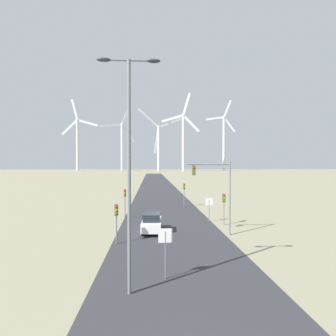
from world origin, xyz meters
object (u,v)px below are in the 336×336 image
stop_sign_far (209,205)px  wind_turbine_far_left (77,140)px  car_approaching (152,223)px  traffic_light_post_mid_left (125,197)px  stop_sign_near (165,244)px  traffic_light_post_near_right (224,202)px  wind_turbine_right (183,137)px  traffic_light_mast_overhead (216,184)px  streetlamp (129,151)px  traffic_light_post_mid_right (184,190)px  traffic_light_post_near_left (116,215)px  wind_turbine_left (122,142)px  wind_turbine_far_right (224,138)px  wind_turbine_center (159,143)px

stop_sign_far → wind_turbine_far_left: wind_turbine_far_left is taller
car_approaching → traffic_light_post_mid_left: bearing=115.1°
stop_sign_near → traffic_light_post_near_right: 14.42m
stop_sign_far → wind_turbine_right: 199.28m
traffic_light_mast_overhead → wind_turbine_far_left: size_ratio=0.10×
traffic_light_post_near_right → wind_turbine_right: bearing=84.2°
streetlamp → wind_turbine_right: (28.88, 211.96, 22.50)m
streetlamp → car_approaching: 13.46m
traffic_light_post_mid_left → traffic_light_mast_overhead: bearing=-42.5°
traffic_light_post_near_right → traffic_light_post_mid_right: 12.25m
traffic_light_post_near_left → traffic_light_post_mid_left: size_ratio=0.93×
wind_turbine_left → wind_turbine_far_right: wind_turbine_far_right is taller
stop_sign_near → wind_turbine_far_left: bearing=106.5°
stop_sign_near → wind_turbine_right: size_ratio=0.04×
stop_sign_near → traffic_light_post_mid_left: size_ratio=0.84×
stop_sign_far → traffic_light_post_near_right: 2.11m
wind_turbine_right → stop_sign_far: bearing=-96.2°
car_approaching → stop_sign_far: bearing=31.4°
stop_sign_far → traffic_light_post_near_left: 11.92m
traffic_light_mast_overhead → wind_turbine_far_right: bearing=74.1°
traffic_light_post_near_left → stop_sign_near: bearing=-62.0°
traffic_light_post_mid_right → traffic_light_mast_overhead: bearing=-86.6°
traffic_light_post_near_left → traffic_light_mast_overhead: size_ratio=0.48×
traffic_light_post_near_left → wind_turbine_left: bearing=96.1°
car_approaching → wind_turbine_far_right: size_ratio=0.06×
wind_turbine_far_left → wind_turbine_center: 73.93m
stop_sign_far → wind_turbine_far_right: (64.73, 223.62, 29.44)m
stop_sign_far → traffic_light_post_mid_right: bearing=98.3°
traffic_light_post_near_right → traffic_light_post_mid_left: bearing=157.4°
traffic_light_post_mid_left → traffic_light_mast_overhead: size_ratio=0.51×
wind_turbine_left → wind_turbine_far_right: (97.99, 8.56, 4.60)m
traffic_light_post_mid_right → stop_sign_far: bearing=-81.7°
traffic_light_post_near_right → car_approaching: traffic_light_post_near_right is taller
traffic_light_post_mid_right → wind_turbine_far_right: wind_turbine_far_right is taller
wind_turbine_center → wind_turbine_far_right: (64.64, 24.54, 6.43)m
wind_turbine_far_left → wind_turbine_left: (39.43, 3.42, -1.61)m
stop_sign_far → traffic_light_post_near_right: bearing=-52.4°
wind_turbine_right → wind_turbine_far_right: bearing=32.3°
stop_sign_far → wind_turbine_center: wind_turbine_center is taller
traffic_light_post_near_left → wind_turbine_center: bearing=87.4°
traffic_light_post_near_right → wind_turbine_far_right: 235.77m
stop_sign_far → traffic_light_post_mid_left: size_ratio=0.78×
streetlamp → traffic_light_mast_overhead: (7.03, 10.36, -2.50)m
traffic_light_post_near_left → wind_turbine_center: 207.92m
traffic_light_post_mid_left → wind_turbine_far_right: bearing=71.4°
streetlamp → stop_sign_far: 18.31m
streetlamp → wind_turbine_right: 215.10m
traffic_light_post_mid_left → wind_turbine_far_left: bearing=106.8°
wind_turbine_far_left → wind_turbine_center: bearing=-9.8°
traffic_light_post_mid_left → car_approaching: size_ratio=0.83×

